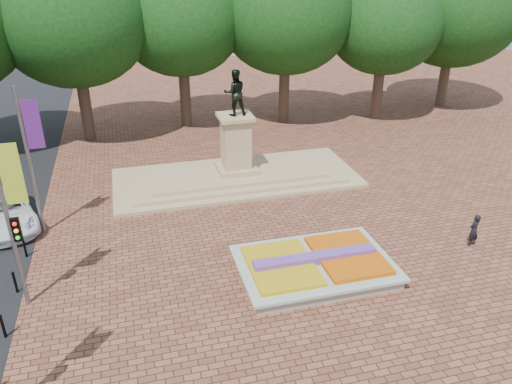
% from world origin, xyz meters
% --- Properties ---
extents(ground, '(90.00, 90.00, 0.00)m').
position_xyz_m(ground, '(0.00, 0.00, 0.00)').
color(ground, brown).
rests_on(ground, ground).
extents(flower_bed, '(6.30, 4.30, 0.91)m').
position_xyz_m(flower_bed, '(1.03, -2.00, 0.38)').
color(flower_bed, gray).
rests_on(flower_bed, ground).
extents(monument, '(14.00, 6.00, 6.40)m').
position_xyz_m(monument, '(0.00, 8.00, 0.88)').
color(monument, tan).
rests_on(monument, ground).
extents(tree_row_back, '(44.80, 8.80, 10.43)m').
position_xyz_m(tree_row_back, '(2.33, 18.00, 6.67)').
color(tree_row_back, '#3C2E20').
rests_on(tree_row_back, ground).
extents(banner_poles, '(0.88, 11.17, 7.00)m').
position_xyz_m(banner_poles, '(-10.08, -1.31, 3.88)').
color(banner_poles, slate).
rests_on(banner_poles, ground).
extents(bollard_row, '(0.12, 13.12, 0.98)m').
position_xyz_m(bollard_row, '(-10.70, -1.50, 0.53)').
color(bollard_row, black).
rests_on(bollard_row, ground).
extents(van, '(3.95, 5.86, 1.49)m').
position_xyz_m(van, '(-12.00, 5.66, 0.75)').
color(van, white).
rests_on(van, ground).
extents(pedestrian, '(0.65, 0.52, 1.55)m').
position_xyz_m(pedestrian, '(8.68, -1.78, 0.78)').
color(pedestrian, black).
rests_on(pedestrian, ground).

